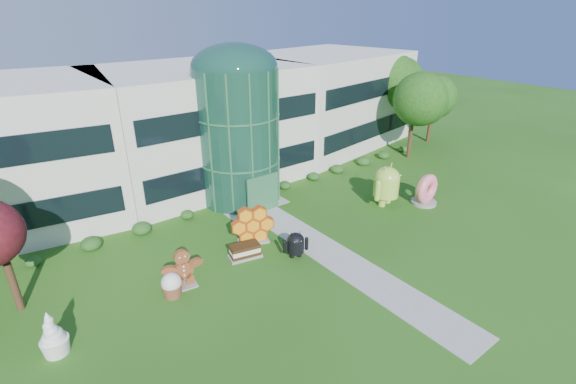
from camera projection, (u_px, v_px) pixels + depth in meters
ground at (352, 268)px, 23.80m from camera, size 140.00×140.00×0.00m
building at (201, 123)px, 34.89m from camera, size 46.00×15.00×9.30m
atrium at (238, 137)px, 30.45m from camera, size 6.00×6.00×9.80m
walkway at (328, 252)px, 25.23m from camera, size 2.40×20.00×0.04m
tree_red at (4, 257)px, 19.36m from camera, size 4.00×4.00×6.00m
trees_backdrop at (232, 143)px, 31.46m from camera, size 52.00×8.00×8.40m
android_green at (387, 183)px, 30.71m from camera, size 3.40×2.60×3.46m
android_black at (296, 243)px, 24.44m from camera, size 1.93×1.63×1.86m
donut at (426, 189)px, 30.97m from camera, size 2.39×1.28×2.41m
gingerbread at (183, 268)px, 21.76m from camera, size 2.58×1.27×2.28m
ice_cream_sandwich at (245, 251)px, 24.60m from camera, size 2.07×1.34×0.85m
honeycomb at (253, 226)px, 25.91m from camera, size 3.03×1.95×2.24m
froyo at (52, 333)px, 17.54m from camera, size 1.44×1.44×2.15m
cupcake at (172, 285)px, 21.23m from camera, size 1.35×1.35×1.34m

